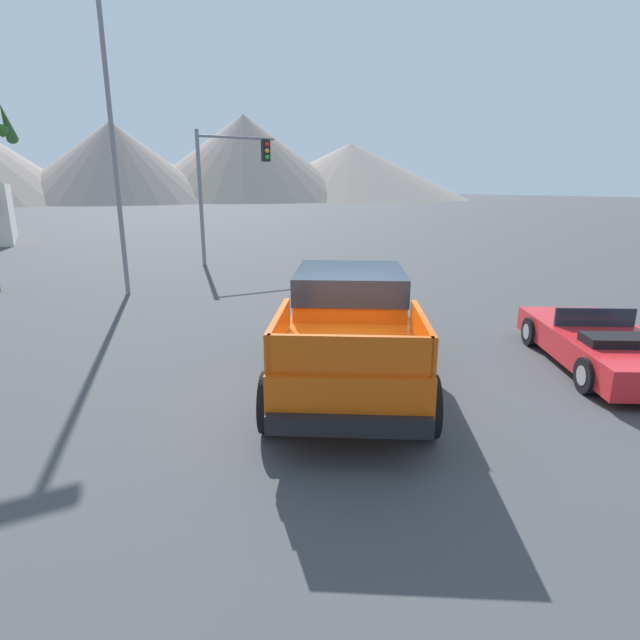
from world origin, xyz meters
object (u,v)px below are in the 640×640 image
object	(u,v)px
traffic_light_main	(230,173)
street_lamp_post	(110,118)
orange_pickup_truck	(349,323)
red_convertible_car	(604,346)

from	to	relation	value
traffic_light_main	street_lamp_post	world-z (taller)	street_lamp_post
traffic_light_main	street_lamp_post	size ratio (longest dim) A/B	0.63
traffic_light_main	orange_pickup_truck	bearing A→B (deg)	-101.64
red_convertible_car	street_lamp_post	bearing A→B (deg)	152.57
orange_pickup_truck	street_lamp_post	size ratio (longest dim) A/B	0.61
red_convertible_car	traffic_light_main	xyz separation A→B (m)	(-1.64, 16.15, 3.47)
red_convertible_car	traffic_light_main	world-z (taller)	traffic_light_main
orange_pickup_truck	red_convertible_car	bearing A→B (deg)	12.19
orange_pickup_truck	street_lamp_post	bearing A→B (deg)	135.07
orange_pickup_truck	street_lamp_post	xyz separation A→B (m)	(-2.23, 9.71, 4.19)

